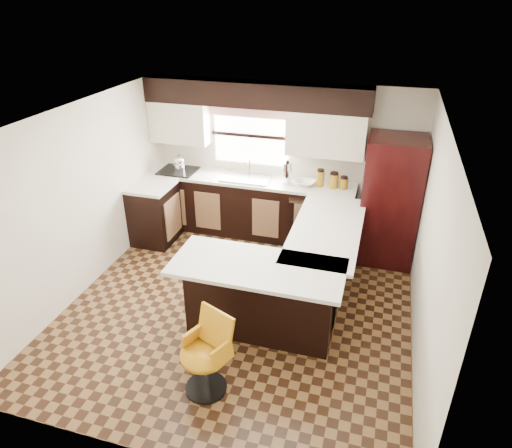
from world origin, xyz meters
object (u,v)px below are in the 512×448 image
(peninsula_long, at_px, (320,261))
(refrigerator, at_px, (390,201))
(peninsula_return, at_px, (261,298))
(bar_chair, at_px, (204,356))

(peninsula_long, bearing_deg, refrigerator, 54.50)
(peninsula_return, distance_m, refrigerator, 2.50)
(peninsula_return, bearing_deg, refrigerator, 57.74)
(peninsula_long, distance_m, refrigerator, 1.43)
(bar_chair, bearing_deg, refrigerator, 86.58)
(peninsula_return, bearing_deg, bar_chair, -105.53)
(peninsula_return, relative_size, bar_chair, 1.90)
(bar_chair, bearing_deg, peninsula_long, 91.75)
(peninsula_return, relative_size, refrigerator, 0.90)
(refrigerator, bearing_deg, bar_chair, -117.19)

